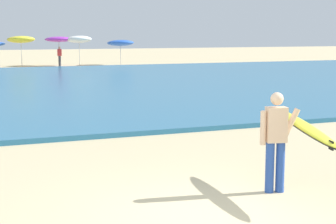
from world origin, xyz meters
name	(u,v)px	position (x,y,z in m)	size (l,w,h in m)	color
ground_plane	(210,219)	(0.00, 0.00, 0.00)	(160.00, 160.00, 0.00)	beige
sea	(34,86)	(0.00, 20.39, 0.07)	(120.00, 28.00, 0.14)	teal
surfer_with_board	(290,133)	(1.85, 0.76, 1.03)	(1.21, 2.61, 1.73)	#284CA3
beach_umbrella_5	(21,40)	(1.19, 37.31, 2.15)	(2.17, 2.21, 2.51)	beige
beach_umbrella_6	(59,39)	(4.19, 37.37, 2.15)	(2.24, 2.26, 2.41)	beige
beach_umbrella_7	(79,39)	(5.72, 36.70, 2.15)	(2.03, 2.06, 2.51)	beige
beach_umbrella_8	(120,43)	(9.20, 36.65, 1.83)	(2.23, 2.25, 2.15)	beige
beachgoer_near_row_left	(60,56)	(4.09, 36.65, 0.84)	(0.32, 0.20, 1.58)	#383842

